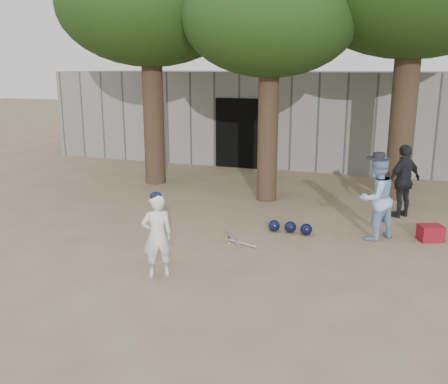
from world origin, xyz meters
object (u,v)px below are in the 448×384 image
at_px(boy_player, 157,236).
at_px(red_bag, 431,233).
at_px(spectator_blue, 376,198).
at_px(spectator_dark, 404,181).

bearing_deg(boy_player, red_bag, -179.44).
distance_m(spectator_blue, red_bag, 1.22).
bearing_deg(spectator_dark, spectator_blue, 24.41).
distance_m(boy_player, spectator_dark, 5.80).
height_order(boy_player, spectator_dark, spectator_dark).
xyz_separation_m(boy_player, spectator_dark, (3.57, 4.57, 0.13)).
height_order(spectator_blue, spectator_dark, same).
bearing_deg(red_bag, spectator_blue, -168.10).
bearing_deg(spectator_blue, spectator_dark, -152.96).
xyz_separation_m(spectator_dark, red_bag, (0.52, -1.47, -0.64)).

